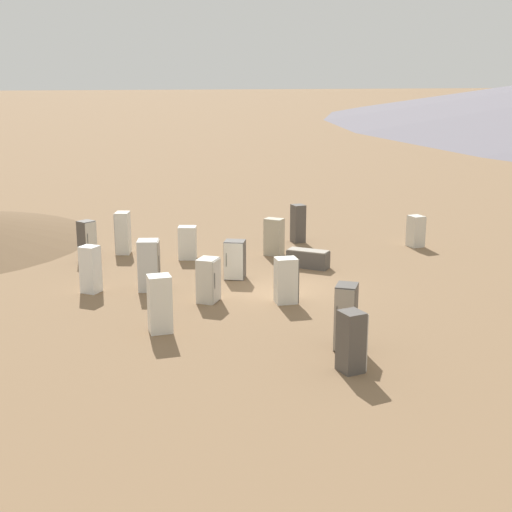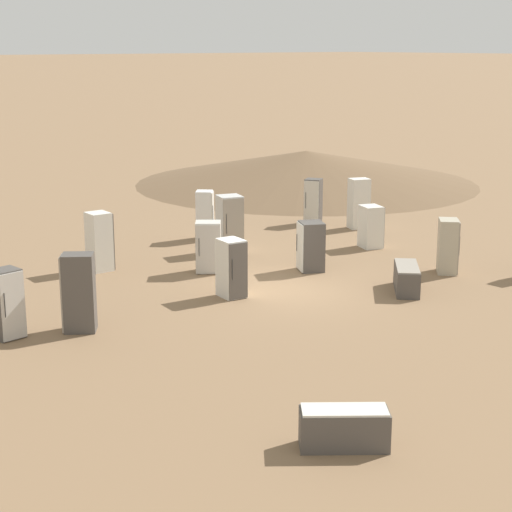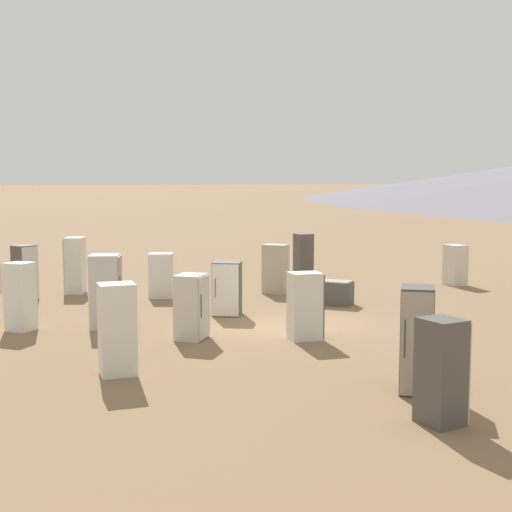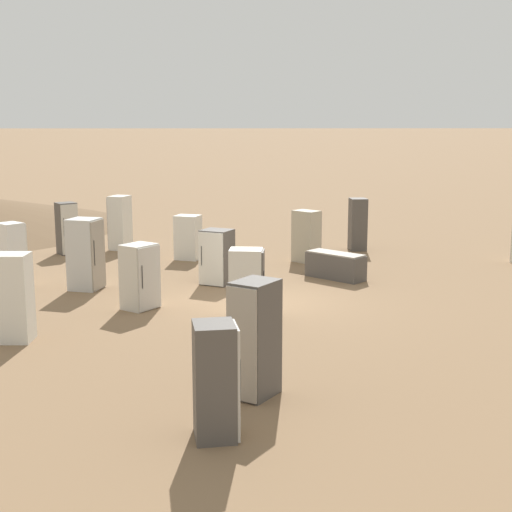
# 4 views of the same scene
# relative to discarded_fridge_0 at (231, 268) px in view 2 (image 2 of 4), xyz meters

# --- Properties ---
(ground_plane) EXTENTS (1000.00, 1000.00, 0.00)m
(ground_plane) POSITION_rel_discarded_fridge_0_xyz_m (-0.44, -1.54, -0.81)
(ground_plane) COLOR #846647
(dirt_mound) EXTENTS (17.05, 17.05, 1.63)m
(dirt_mound) POSITION_rel_discarded_fridge_0_xyz_m (13.48, -14.87, 0.00)
(dirt_mound) COLOR brown
(dirt_mound) RESTS_ON ground_plane
(discarded_fridge_0) EXTENTS (0.83, 0.67, 1.63)m
(discarded_fridge_0) POSITION_rel_discarded_fridge_0_xyz_m (0.00, 0.00, 0.00)
(discarded_fridge_0) COLOR silver
(discarded_fridge_0) RESTS_ON ground_plane
(discarded_fridge_1) EXTENTS (0.92, 0.97, 1.93)m
(discarded_fridge_1) POSITION_rel_discarded_fridge_0_xyz_m (-0.00, 4.65, 0.15)
(discarded_fridge_1) COLOR #4C4742
(discarded_fridge_1) RESTS_ON ground_plane
(discarded_fridge_2) EXTENTS (0.72, 0.69, 1.82)m
(discarded_fridge_2) POSITION_rel_discarded_fridge_0_xyz_m (4.81, 1.45, 0.10)
(discarded_fridge_2) COLOR silver
(discarded_fridge_2) RESTS_ON ground_plane
(discarded_fridge_3) EXTENTS (1.41, 1.58, 0.73)m
(discarded_fridge_3) POSITION_rel_discarded_fridge_0_xyz_m (-8.50, 3.98, -0.45)
(discarded_fridge_3) COLOR #4C4742
(discarded_fridge_3) RESTS_ON ground_plane
(discarded_fridge_5) EXTENTS (0.96, 0.94, 1.92)m
(discarded_fridge_5) POSITION_rel_discarded_fridge_0_xyz_m (4.24, -3.14, 0.14)
(discarded_fridge_5) COLOR silver
(discarded_fridge_5) RESTS_ON ground_plane
(discarded_fridge_6) EXTENTS (1.02, 1.00, 1.52)m
(discarded_fridge_6) POSITION_rel_discarded_fridge_0_xyz_m (0.74, -3.61, -0.05)
(discarded_fridge_6) COLOR #4C4742
(discarded_fridge_6) RESTS_ON ground_plane
(discarded_fridge_7) EXTENTS (0.97, 0.97, 1.67)m
(discarded_fridge_7) POSITION_rel_discarded_fridge_0_xyz_m (-2.09, -6.69, 0.02)
(discarded_fridge_7) COLOR #B2A88E
(discarded_fridge_7) RESTS_ON ground_plane
(discarded_fridge_8) EXTENTS (0.98, 1.00, 1.58)m
(discarded_fridge_8) POSITION_rel_discarded_fridge_0_xyz_m (2.54, -1.03, -0.03)
(discarded_fridge_8) COLOR beige
(discarded_fridge_8) RESTS_ON ground_plane
(discarded_fridge_9) EXTENTS (0.93, 0.88, 1.45)m
(discarded_fridge_9) POSITION_rel_discarded_fridge_0_xyz_m (1.73, -7.30, -0.09)
(discarded_fridge_9) COLOR silver
(discarded_fridge_9) RESTS_ON ground_plane
(discarded_fridge_10) EXTENTS (0.82, 0.87, 1.90)m
(discarded_fridge_10) POSITION_rel_discarded_fridge_0_xyz_m (4.23, -9.23, 0.14)
(discarded_fridge_10) COLOR silver
(discarded_fridge_10) RESTS_ON ground_plane
(discarded_fridge_11) EXTENTS (1.69, 1.68, 0.75)m
(discarded_fridge_11) POSITION_rel_discarded_fridge_0_xyz_m (-2.66, -4.20, -0.44)
(discarded_fridge_11) COLOR #4C4742
(discarded_fridge_11) RESTS_ON ground_plane
(discarded_fridge_12) EXTENTS (0.85, 0.85, 1.75)m
(discarded_fridge_12) POSITION_rel_discarded_fridge_0_xyz_m (6.32, -3.59, 0.06)
(discarded_fridge_12) COLOR white
(discarded_fridge_12) RESTS_ON ground_plane
(discarded_fridge_13) EXTENTS (0.83, 0.84, 1.76)m
(discarded_fridge_13) POSITION_rel_discarded_fridge_0_xyz_m (5.90, -8.42, 0.07)
(discarded_fridge_13) COLOR #4C4742
(discarded_fridge_13) RESTS_ON ground_plane
(discarded_fridge_14) EXTENTS (0.70, 0.71, 1.69)m
(discarded_fridge_14) POSITION_rel_discarded_fridge_0_xyz_m (0.60, 6.21, 0.03)
(discarded_fridge_14) COLOR #4C4742
(discarded_fridge_14) RESTS_ON ground_plane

